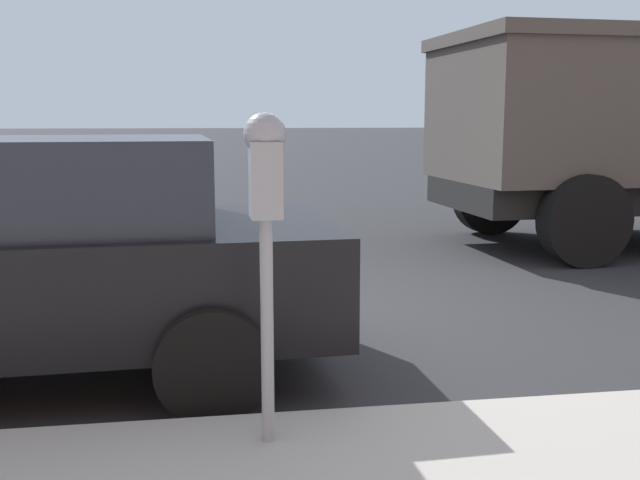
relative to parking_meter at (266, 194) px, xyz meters
name	(u,v)px	position (x,y,z in m)	size (l,w,h in m)	color
ground_plane	(289,323)	(2.52, -0.40, -1.32)	(220.00, 220.00, 0.00)	#2B2B2D
parking_meter	(266,194)	(0.00, 0.00, 0.00)	(0.21, 0.19, 1.53)	gray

